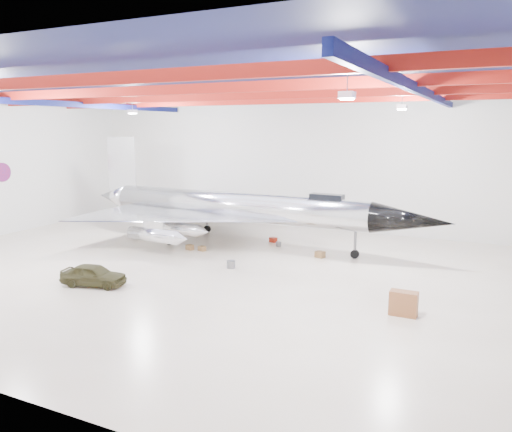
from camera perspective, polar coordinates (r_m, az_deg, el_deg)
The scene contains 15 objects.
floor at distance 30.37m, azimuth -5.68°, elevation -6.20°, with size 40.00×40.00×0.00m, color beige.
wall_back at distance 42.78m, azimuth 4.71°, elevation 6.04°, with size 40.00×40.00×0.00m, color silver.
ceiling at distance 29.27m, azimuth -6.07°, elevation 14.95°, with size 40.00×40.00×0.00m, color #0A0F38.
ceiling_structure at distance 29.22m, azimuth -6.04°, elevation 13.62°, with size 39.50×29.50×1.08m.
wall_roundel at distance 44.40m, azimuth -27.01°, elevation 4.48°, with size 1.50×1.50×0.10m, color #B21414.
jet_aircraft at distance 36.55m, azimuth -2.56°, elevation 0.70°, with size 28.35×16.66×7.73m.
jeep at distance 28.63m, azimuth -18.08°, elevation -6.42°, with size 1.42×3.54×1.20m, color #39361C.
desk at distance 24.06m, azimuth 16.50°, elevation -9.56°, with size 1.25×0.62×1.14m, color brown.
crate_ply at distance 35.06m, azimuth -6.19°, elevation -3.72°, with size 0.47×0.38×0.33m, color olive.
toolbox_red at distance 37.50m, azimuth 1.98°, elevation -2.74°, with size 0.50×0.40×0.35m, color maroon.
engine_drum at distance 30.67m, azimuth -2.87°, elevation -5.55°, with size 0.52×0.52×0.47m, color #59595B.
parts_bin at distance 33.39m, azimuth 7.34°, elevation -4.37°, with size 0.59×0.47×0.41m, color olive.
crate_small at distance 39.90m, azimuth -13.58°, elevation -2.28°, with size 0.41×0.33×0.29m, color #59595B.
oil_barrel at distance 35.51m, azimuth -7.57°, elevation -3.56°, with size 0.49×0.39×0.35m, color olive.
spares_box at distance 36.18m, azimuth 2.60°, elevation -3.23°, with size 0.38×0.38×0.34m, color #59595B.
Camera 1 is at (15.24, -24.86, 8.48)m, focal length 35.00 mm.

